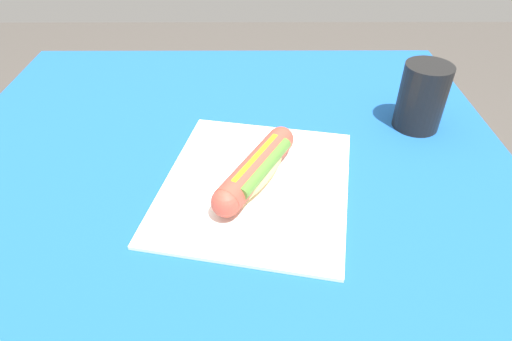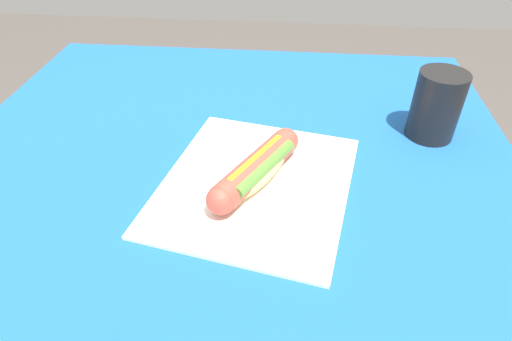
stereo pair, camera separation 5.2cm
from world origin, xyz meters
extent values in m
cylinder|color=brown|center=(-0.46, -0.39, 0.37)|extent=(0.07, 0.07, 0.74)
cylinder|color=brown|center=(-0.46, 0.39, 0.37)|extent=(0.07, 0.07, 0.74)
cube|color=brown|center=(0.00, 0.00, 0.75)|extent=(1.09, 0.94, 0.03)
cube|color=#19519E|center=(0.00, 0.00, 0.77)|extent=(1.15, 1.00, 0.00)
cube|color=white|center=(-0.03, 0.05, 0.78)|extent=(0.38, 0.35, 0.01)
ellipsoid|color=#E5BC75|center=(-0.03, 0.05, 0.80)|extent=(0.18, 0.13, 0.05)
cylinder|color=#B24233|center=(-0.03, 0.05, 0.81)|extent=(0.18, 0.12, 0.04)
sphere|color=#B24233|center=(0.04, 0.01, 0.81)|extent=(0.04, 0.04, 0.04)
sphere|color=#B24233|center=(-0.11, 0.09, 0.81)|extent=(0.04, 0.04, 0.04)
cube|color=yellow|center=(-0.03, 0.05, 0.83)|extent=(0.12, 0.07, 0.00)
cylinder|color=#4C7A2D|center=(-0.03, 0.07, 0.82)|extent=(0.14, 0.09, 0.02)
cylinder|color=black|center=(-0.21, 0.36, 0.83)|extent=(0.09, 0.09, 0.12)
camera|label=1|loc=(0.49, 0.05, 1.22)|focal=30.15mm
camera|label=2|loc=(0.49, 0.10, 1.22)|focal=30.15mm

